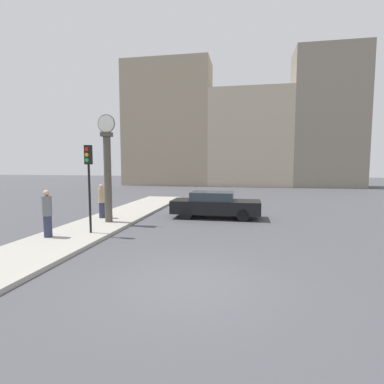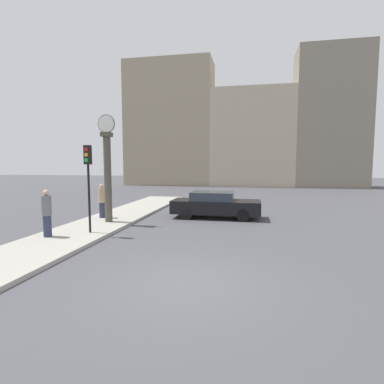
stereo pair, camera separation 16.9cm
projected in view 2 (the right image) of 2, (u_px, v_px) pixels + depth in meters
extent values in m
plane|color=#47474C|center=(186.00, 283.00, 7.36)|extent=(120.00, 120.00, 0.00)
cube|color=#A39E93|center=(116.00, 218.00, 15.85)|extent=(2.82, 19.27, 0.14)
cube|color=gray|center=(170.00, 125.00, 40.59)|extent=(11.57, 5.00, 16.37)
cube|color=#B7A88E|center=(252.00, 139.00, 38.70)|extent=(10.39, 5.00, 12.27)
cube|color=gray|center=(330.00, 119.00, 36.69)|extent=(8.35, 5.00, 16.78)
cube|color=black|center=(216.00, 207.00, 16.08)|extent=(4.70, 1.78, 0.69)
cube|color=#2D3842|center=(213.00, 196.00, 16.07)|extent=(2.26, 1.60, 0.45)
cylinder|color=black|center=(244.00, 211.00, 16.60)|extent=(0.65, 0.22, 0.65)
cylinder|color=black|center=(243.00, 215.00, 15.07)|extent=(0.65, 0.22, 0.65)
cylinder|color=black|center=(192.00, 209.00, 17.15)|extent=(0.65, 0.22, 0.65)
cylinder|color=black|center=(186.00, 214.00, 15.63)|extent=(0.65, 0.22, 0.65)
cylinder|color=black|center=(89.00, 199.00, 12.04)|extent=(0.09, 0.09, 2.75)
cube|color=black|center=(88.00, 155.00, 11.87)|extent=(0.26, 0.20, 0.76)
cylinder|color=red|center=(86.00, 149.00, 11.73)|extent=(0.15, 0.04, 0.15)
cylinder|color=orange|center=(86.00, 155.00, 11.75)|extent=(0.15, 0.04, 0.15)
cylinder|color=green|center=(86.00, 160.00, 11.77)|extent=(0.15, 0.04, 0.15)
cylinder|color=#4C473D|center=(108.00, 180.00, 14.24)|extent=(0.34, 0.34, 4.04)
cube|color=#4C473D|center=(107.00, 134.00, 14.04)|extent=(0.45, 0.45, 0.21)
cylinder|color=#4C473D|center=(106.00, 124.00, 13.99)|extent=(0.85, 0.04, 0.85)
cylinder|color=white|center=(106.00, 124.00, 13.99)|extent=(0.79, 0.06, 0.79)
cylinder|color=#2D334C|center=(102.00, 210.00, 15.43)|extent=(0.29, 0.29, 0.79)
cylinder|color=tan|center=(102.00, 195.00, 15.36)|extent=(0.34, 0.34, 0.74)
sphere|color=tan|center=(101.00, 186.00, 15.32)|extent=(0.22, 0.22, 0.22)
cylinder|color=#2D334C|center=(47.00, 226.00, 11.44)|extent=(0.30, 0.30, 0.81)
cylinder|color=slate|center=(46.00, 206.00, 11.37)|extent=(0.35, 0.35, 0.76)
sphere|color=tan|center=(46.00, 193.00, 11.32)|extent=(0.23, 0.23, 0.23)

